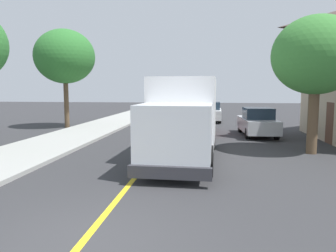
{
  "coord_description": "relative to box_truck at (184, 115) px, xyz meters",
  "views": [
    {
      "loc": [
        2.22,
        -5.34,
        2.77
      ],
      "look_at": [
        0.78,
        6.44,
        1.4
      ],
      "focal_mm": 34.41,
      "sensor_mm": 36.0,
      "label": 1
    }
  ],
  "objects": [
    {
      "name": "ground_plane",
      "position": [
        -1.32,
        -7.3,
        -1.77
      ],
      "size": [
        120.0,
        120.0,
        0.0
      ],
      "primitive_type": "plane",
      "color": "#303033"
    },
    {
      "name": "box_truck",
      "position": [
        0.0,
        0.0,
        0.0
      ],
      "size": [
        2.65,
        7.26,
        3.2
      ],
      "color": "white",
      "rests_on": "ground"
    },
    {
      "name": "parked_van_across",
      "position": [
        3.88,
        6.84,
        -0.97
      ],
      "size": [
        1.99,
        4.48,
        1.67
      ],
      "color": "#B7B7BC",
      "rests_on": "ground"
    },
    {
      "name": "street_tree_down_block",
      "position": [
        -9.08,
        9.29,
        3.25
      ],
      "size": [
        4.19,
        4.19,
        6.92
      ],
      "color": "brown",
      "rests_on": "ground"
    },
    {
      "name": "street_tree_far_side",
      "position": [
        5.38,
        1.66,
        2.38
      ],
      "size": [
        3.64,
        3.64,
        5.81
      ],
      "color": "brown",
      "rests_on": "ground"
    },
    {
      "name": "parked_car_mid",
      "position": [
        1.18,
        14.96,
        -0.97
      ],
      "size": [
        1.93,
        4.45,
        1.67
      ],
      "color": "silver",
      "rests_on": "ground"
    },
    {
      "name": "centre_line_yellow",
      "position": [
        -1.32,
        2.7,
        -1.76
      ],
      "size": [
        0.16,
        56.0,
        0.01
      ],
      "primitive_type": "cube",
      "color": "gold",
      "rests_on": "ground"
    },
    {
      "name": "parked_car_near",
      "position": [
        0.28,
        7.69,
        -0.97
      ],
      "size": [
        1.87,
        4.43,
        1.67
      ],
      "color": "maroon",
      "rests_on": "ground"
    }
  ]
}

